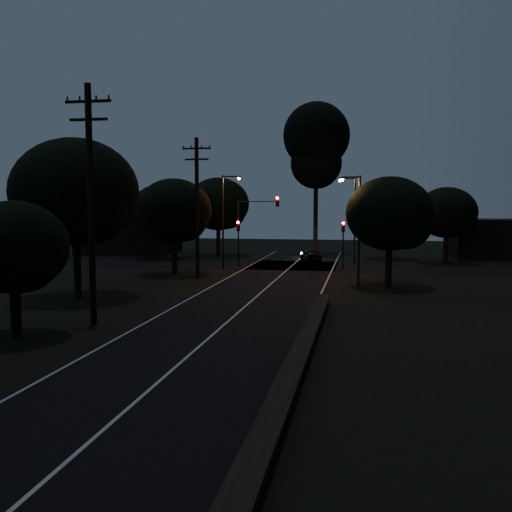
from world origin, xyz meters
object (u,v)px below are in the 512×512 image
(utility_pole_mid, at_px, (91,201))
(signal_mast, at_px, (257,218))
(utility_pole_far, at_px, (197,205))
(signal_left, at_px, (238,235))
(streetlight_a, at_px, (225,215))
(signal_right, at_px, (343,236))
(streetlight_b, at_px, (353,214))
(streetlight_c, at_px, (357,222))
(car, at_px, (311,255))
(tall_pine, at_px, (316,145))

(utility_pole_mid, xyz_separation_m, signal_mast, (3.09, 24.99, -1.40))
(utility_pole_mid, relative_size, utility_pole_far, 1.05)
(signal_left, bearing_deg, streetlight_a, -109.59)
(signal_left, bearing_deg, utility_pole_mid, -93.21)
(utility_pole_mid, relative_size, signal_right, 2.68)
(streetlight_a, distance_m, streetlight_b, 12.19)
(streetlight_c, bearing_deg, car, 106.09)
(streetlight_a, xyz_separation_m, streetlight_c, (11.14, -8.00, -0.29))
(signal_left, height_order, streetlight_a, streetlight_a)
(utility_pole_far, relative_size, streetlight_b, 1.31)
(signal_mast, distance_m, streetlight_a, 3.13)
(signal_left, bearing_deg, utility_pole_far, -99.94)
(utility_pole_mid, xyz_separation_m, tall_pine, (7.00, 40.00, 6.42))
(tall_pine, height_order, signal_right, tall_pine)
(utility_pole_mid, height_order, streetlight_c, utility_pole_mid)
(streetlight_c, height_order, car, streetlight_c)
(utility_pole_far, height_order, streetlight_a, utility_pole_far)
(streetlight_a, bearing_deg, signal_mast, 39.77)
(utility_pole_far, bearing_deg, car, 61.28)
(tall_pine, xyz_separation_m, streetlight_b, (4.31, -11.00, -7.52))
(signal_right, height_order, car, signal_right)
(utility_pole_mid, bearing_deg, utility_pole_far, 90.00)
(tall_pine, distance_m, signal_right, 18.03)
(utility_pole_mid, bearing_deg, streetlight_a, 88.27)
(streetlight_b, distance_m, car, 5.78)
(utility_pole_far, bearing_deg, signal_left, 80.06)
(utility_pole_mid, distance_m, tall_pine, 41.11)
(utility_pole_mid, height_order, tall_pine, tall_pine)
(utility_pole_far, xyz_separation_m, streetlight_c, (11.83, -2.00, -1.13))
(car, bearing_deg, signal_left, 25.91)
(signal_right, bearing_deg, streetlight_a, -168.66)
(utility_pole_far, relative_size, streetlight_c, 1.40)
(streetlight_a, distance_m, streetlight_c, 13.72)
(tall_pine, distance_m, signal_left, 18.54)
(utility_pole_far, distance_m, car, 16.08)
(signal_mast, bearing_deg, utility_pole_far, -111.11)
(tall_pine, bearing_deg, utility_pole_mid, -99.93)
(signal_left, xyz_separation_m, car, (5.97, 5.46, -2.18))
(utility_pole_far, height_order, tall_pine, tall_pine)
(utility_pole_far, relative_size, tall_pine, 0.62)
(streetlight_b, xyz_separation_m, car, (-3.94, 1.45, -3.97))
(utility_pole_mid, xyz_separation_m, streetlight_a, (0.69, 23.00, -1.10))
(signal_mast, xyz_separation_m, streetlight_b, (8.22, 4.01, 0.30))
(utility_pole_far, bearing_deg, signal_mast, 68.89)
(utility_pole_mid, bearing_deg, signal_right, 67.01)
(streetlight_c, bearing_deg, utility_pole_far, 170.40)
(signal_left, relative_size, streetlight_b, 0.51)
(tall_pine, height_order, car, tall_pine)
(streetlight_a, height_order, streetlight_c, streetlight_a)
(utility_pole_far, height_order, streetlight_b, utility_pole_far)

